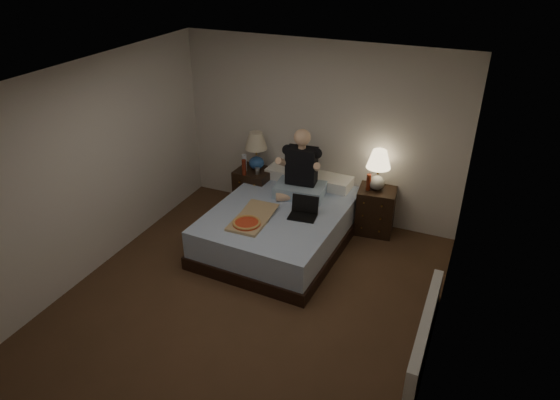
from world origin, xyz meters
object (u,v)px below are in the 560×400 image
at_px(lamp_right, 378,170).
at_px(pizza_box, 247,224).
at_px(lamp_left, 256,151).
at_px(beer_bottle_right, 369,182).
at_px(nightstand_right, 376,210).
at_px(laptop, 303,209).
at_px(beer_bottle_left, 244,167).
at_px(person, 301,164).
at_px(bed, 281,225).
at_px(radiator, 425,331).
at_px(water_bottle, 244,163).
at_px(nightstand_left, 255,190).
at_px(soda_can, 257,171).

height_order(lamp_right, pizza_box, lamp_right).
relative_size(lamp_left, beer_bottle_right, 2.43).
distance_m(nightstand_right, lamp_right, 0.60).
bearing_deg(laptop, lamp_left, 135.02).
distance_m(beer_bottle_left, person, 0.91).
relative_size(bed, beer_bottle_left, 9.23).
height_order(lamp_right, radiator, lamp_right).
bearing_deg(beer_bottle_left, laptop, -27.92).
distance_m(bed, water_bottle, 1.14).
height_order(beer_bottle_left, radiator, beer_bottle_left).
relative_size(person, pizza_box, 1.22).
height_order(bed, lamp_right, lamp_right).
bearing_deg(lamp_right, nightstand_left, -176.05).
bearing_deg(beer_bottle_right, radiator, -59.54).
height_order(lamp_left, beer_bottle_right, lamp_left).
bearing_deg(soda_can, person, -11.87).
height_order(nightstand_left, pizza_box, nightstand_left).
distance_m(bed, nightstand_right, 1.34).
relative_size(bed, lamp_left, 3.79).
bearing_deg(radiator, water_bottle, 148.62).
relative_size(nightstand_right, laptop, 1.89).
distance_m(water_bottle, soda_can, 0.23).
xyz_separation_m(lamp_left, beer_bottle_right, (1.65, 0.00, -0.17)).
height_order(nightstand_left, lamp_left, lamp_left).
bearing_deg(beer_bottle_left, beer_bottle_right, 8.17).
xyz_separation_m(nightstand_left, radiator, (2.79, -1.85, -0.12)).
bearing_deg(soda_can, pizza_box, -70.12).
height_order(water_bottle, beer_bottle_right, water_bottle).
height_order(lamp_left, water_bottle, lamp_left).
distance_m(nightstand_left, laptop, 1.37).
distance_m(soda_can, pizza_box, 1.24).
distance_m(nightstand_left, beer_bottle_right, 1.73).
relative_size(nightstand_left, laptop, 1.90).
relative_size(laptop, radiator, 0.21).
relative_size(water_bottle, pizza_box, 0.33).
height_order(nightstand_left, soda_can, soda_can).
height_order(nightstand_right, lamp_right, lamp_right).
distance_m(nightstand_right, water_bottle, 1.97).
distance_m(nightstand_right, radiator, 2.21).
height_order(water_bottle, beer_bottle_left, water_bottle).
height_order(bed, water_bottle, water_bottle).
height_order(nightstand_left, water_bottle, water_bottle).
bearing_deg(nightstand_left, nightstand_right, 7.05).
xyz_separation_m(laptop, radiator, (1.72, -1.06, -0.45)).
bearing_deg(laptop, pizza_box, -144.90).
distance_m(pizza_box, radiator, 2.37).
relative_size(beer_bottle_left, beer_bottle_right, 1.00).
relative_size(pizza_box, radiator, 0.47).
distance_m(lamp_left, beer_bottle_right, 1.66).
bearing_deg(nightstand_right, beer_bottle_right, -156.79).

